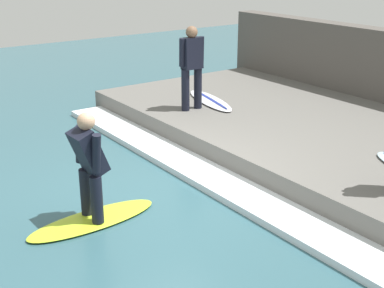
# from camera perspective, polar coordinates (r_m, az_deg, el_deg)

# --- Properties ---
(ground_plane) EXTENTS (28.00, 28.00, 0.00)m
(ground_plane) POSITION_cam_1_polar(r_m,az_deg,el_deg) (7.95, -2.84, -5.45)
(ground_plane) COLOR #335B66
(concrete_ledge) EXTENTS (4.40, 9.57, 0.40)m
(concrete_ledge) POSITION_cam_1_polar(r_m,az_deg,el_deg) (9.99, 13.79, 0.68)
(concrete_ledge) COLOR #66635E
(concrete_ledge) RESTS_ON ground_plane
(wave_foam_crest) EXTENTS (0.70, 9.09, 0.10)m
(wave_foam_crest) POSITION_cam_1_polar(r_m,az_deg,el_deg) (8.38, 2.11, -3.64)
(wave_foam_crest) COLOR silver
(wave_foam_crest) RESTS_ON ground_plane
(surfboard_riding) EXTENTS (1.86, 0.65, 0.06)m
(surfboard_riding) POSITION_cam_1_polar(r_m,az_deg,el_deg) (7.31, -10.51, -7.94)
(surfboard_riding) COLOR #BFE02D
(surfboard_riding) RESTS_ON ground_plane
(surfer_riding) EXTENTS (0.44, 0.64, 1.46)m
(surfer_riding) POSITION_cam_1_polar(r_m,az_deg,el_deg) (6.96, -10.95, -1.82)
(surfer_riding) COLOR black
(surfer_riding) RESTS_ON surfboard_riding
(surfer_waiting_near) EXTENTS (0.56, 0.26, 1.64)m
(surfer_waiting_near) POSITION_cam_1_polar(r_m,az_deg,el_deg) (10.50, -0.03, 8.58)
(surfer_waiting_near) COLOR black
(surfer_waiting_near) RESTS_ON concrete_ledge
(surfboard_waiting_near) EXTENTS (0.87, 1.88, 0.07)m
(surfboard_waiting_near) POSITION_cam_1_polar(r_m,az_deg,el_deg) (11.25, 1.94, 4.68)
(surfboard_waiting_near) COLOR silver
(surfboard_waiting_near) RESTS_ON concrete_ledge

